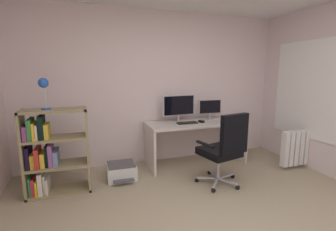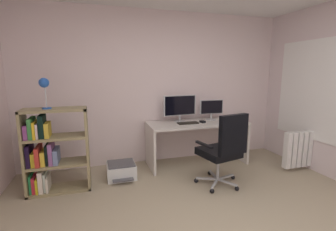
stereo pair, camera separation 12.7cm
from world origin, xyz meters
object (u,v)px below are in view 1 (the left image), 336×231
at_px(desk, 196,132).
at_px(monitor_main, 179,106).
at_px(bookshelf, 49,153).
at_px(office_chair, 224,147).
at_px(computer_mouse, 201,121).
at_px(radiator, 302,147).
at_px(keyboard, 187,123).
at_px(printer, 121,171).
at_px(desk_lamp, 44,86).
at_px(monitor_secondary, 210,108).

relative_size(desk, monitor_main, 2.84).
bearing_deg(bookshelf, office_chair, -13.97).
height_order(computer_mouse, office_chair, office_chair).
distance_m(bookshelf, radiator, 3.82).
bearing_deg(office_chair, keyboard, 101.60).
bearing_deg(desk, printer, -170.11).
height_order(computer_mouse, desk_lamp, desk_lamp).
bearing_deg(bookshelf, desk_lamp, -4.90).
distance_m(desk, monitor_main, 0.54).
distance_m(office_chair, printer, 1.54).
bearing_deg(desk, radiator, -25.58).
bearing_deg(monitor_secondary, keyboard, -160.18).
relative_size(computer_mouse, bookshelf, 0.09).
bearing_deg(monitor_secondary, monitor_main, -179.99).
distance_m(desk, printer, 1.40).
distance_m(bookshelf, desk_lamp, 0.85).
relative_size(printer, radiator, 0.57).
bearing_deg(office_chair, computer_mouse, 84.49).
bearing_deg(bookshelf, keyboard, 8.63).
xyz_separation_m(desk, office_chair, (-0.01, -0.92, 0.01)).
bearing_deg(radiator, computer_mouse, 155.09).
relative_size(desk, bookshelf, 1.51).
bearing_deg(desk, computer_mouse, -37.66).
relative_size(computer_mouse, desk_lamp, 0.26).
distance_m(monitor_main, bookshelf, 2.07).
xyz_separation_m(desk, monitor_secondary, (0.32, 0.13, 0.39)).
height_order(computer_mouse, bookshelf, bookshelf).
distance_m(monitor_main, computer_mouse, 0.46).
bearing_deg(computer_mouse, desk_lamp, 174.42).
height_order(monitor_secondary, office_chair, monitor_secondary).
distance_m(monitor_secondary, keyboard, 0.58).
distance_m(monitor_secondary, bookshelf, 2.63).
relative_size(monitor_main, printer, 1.31).
height_order(desk, computer_mouse, computer_mouse).
relative_size(desk, desk_lamp, 4.31).
bearing_deg(desk, monitor_main, 154.96).
relative_size(office_chair, bookshelf, 0.94).
distance_m(desk, office_chair, 0.92).
height_order(desk, desk_lamp, desk_lamp).
bearing_deg(printer, bookshelf, -171.35).
relative_size(keyboard, computer_mouse, 3.40).
xyz_separation_m(monitor_main, keyboard, (0.08, -0.18, -0.26)).
distance_m(office_chair, desk_lamp, 2.43).
bearing_deg(office_chair, radiator, 6.06).
relative_size(monitor_secondary, radiator, 0.54).
bearing_deg(monitor_main, computer_mouse, -28.02).
relative_size(monitor_main, office_chair, 0.57).
relative_size(computer_mouse, office_chair, 0.10).
bearing_deg(monitor_main, printer, -161.24).
distance_m(computer_mouse, desk_lamp, 2.41).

